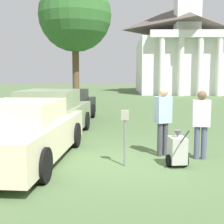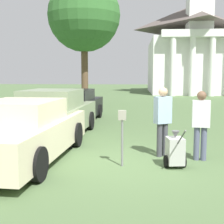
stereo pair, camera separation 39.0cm
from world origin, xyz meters
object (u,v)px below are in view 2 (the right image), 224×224
object	(u,v)px
parked_car_sage	(54,115)
church	(191,45)
equipment_cart	(175,151)
parked_car_cream	(24,132)
parked_car_black	(74,107)
person_worker	(163,117)
person_supervisor	(201,121)
parking_meter	(122,127)

from	to	relation	value
parked_car_sage	church	size ratio (longest dim) A/B	0.23
equipment_cart	church	size ratio (longest dim) A/B	0.05
parked_car_cream	parked_car_sage	xyz separation A→B (m)	(-0.00, 2.84, 0.04)
parked_car_cream	church	size ratio (longest dim) A/B	0.23
parked_car_black	person_worker	size ratio (longest dim) A/B	2.80
person_worker	church	bearing A→B (deg)	-130.37
person_supervisor	church	bearing A→B (deg)	-91.59
parked_car_cream	equipment_cart	distance (m)	3.67
parked_car_sage	person_worker	distance (m)	4.12
parking_meter	parked_car_sage	bearing A→B (deg)	127.25
parking_meter	parked_car_black	bearing A→B (deg)	110.30
parked_car_sage	church	distance (m)	29.02
parked_car_cream	parking_meter	world-z (taller)	parked_car_cream
person_supervisor	equipment_cart	distance (m)	1.12
parked_car_sage	person_worker	world-z (taller)	person_worker
parked_car_sage	person_supervisor	world-z (taller)	person_supervisor
parked_car_sage	parked_car_black	size ratio (longest dim) A/B	1.00
parked_car_black	person_supervisor	xyz separation A→B (m)	(4.33, -5.94, 0.29)
person_worker	person_supervisor	distance (m)	0.95
parked_car_black	parked_car_sage	bearing A→B (deg)	-86.41
parking_meter	equipment_cart	distance (m)	1.31
person_worker	parked_car_black	bearing A→B (deg)	-88.01
parked_car_black	person_worker	distance (m)	6.61
parked_car_black	equipment_cart	size ratio (longest dim) A/B	4.98
parking_meter	equipment_cart	world-z (taller)	parking_meter
parking_meter	person_supervisor	xyz separation A→B (m)	(1.90, 0.65, 0.07)
parked_car_black	equipment_cart	world-z (taller)	parked_car_black
parked_car_sage	parking_meter	size ratio (longest dim) A/B	3.85
person_worker	equipment_cart	bearing A→B (deg)	73.01
person_worker	equipment_cart	world-z (taller)	person_worker
equipment_cart	church	xyz separation A→B (m)	(5.51, 30.33, 5.16)
church	parked_car_cream	bearing A→B (deg)	-107.00
parked_car_sage	person_worker	xyz separation A→B (m)	(3.43, -2.26, 0.28)
parked_car_black	equipment_cart	bearing A→B (deg)	-57.50
equipment_cart	parked_car_cream	bearing A→B (deg)	166.49
parked_car_sage	parked_car_black	xyz separation A→B (m)	(0.00, 3.38, -0.06)
parked_car_black	person_supervisor	distance (m)	7.36
church	person_worker	bearing A→B (deg)	-101.03
parking_meter	church	size ratio (longest dim) A/B	0.06
parked_car_sage	person_worker	bearing A→B (deg)	-29.73
parked_car_sage	equipment_cart	xyz separation A→B (m)	(3.64, -3.21, -0.35)
parking_meter	person_worker	distance (m)	1.38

